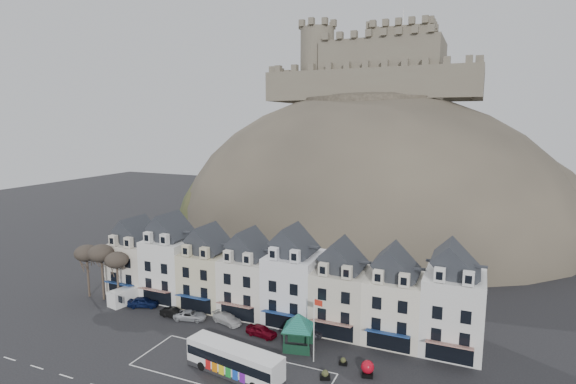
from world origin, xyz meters
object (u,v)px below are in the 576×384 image
(car_black, at_px, (174,313))
(car_white, at_px, (227,319))
(red_buoy, at_px, (368,368))
(car_navy, at_px, (143,302))
(car_maroon, at_px, (261,331))
(white_van, at_px, (126,296))
(car_silver, at_px, (190,315))
(bus_shelter, at_px, (298,321))
(flagpole, at_px, (315,325))
(car_charcoal, at_px, (309,331))
(bus, at_px, (234,359))

(car_black, height_order, car_white, car_white)
(red_buoy, distance_m, car_navy, 34.80)
(red_buoy, bearing_deg, car_black, 172.78)
(car_navy, bearing_deg, car_maroon, -115.36)
(car_navy, height_order, car_white, car_navy)
(white_van, bearing_deg, car_maroon, 8.54)
(car_silver, xyz_separation_m, car_white, (5.20, 1.07, 0.04))
(bus_shelter, xyz_separation_m, car_silver, (-16.62, 1.44, -2.87))
(white_van, relative_size, car_black, 1.36)
(bus_shelter, relative_size, car_silver, 1.59)
(bus_shelter, relative_size, flagpole, 0.90)
(car_silver, xyz_separation_m, car_charcoal, (16.57, 2.15, -0.00))
(bus_shelter, distance_m, car_charcoal, 4.60)
(flagpole, bearing_deg, red_buoy, -3.80)
(car_charcoal, bearing_deg, flagpole, -149.30)
(red_buoy, xyz_separation_m, car_maroon, (-14.49, 3.56, -0.18))
(flagpole, bearing_deg, car_black, 171.82)
(car_white, relative_size, car_charcoal, 1.22)
(flagpole, bearing_deg, car_navy, 171.37)
(car_black, bearing_deg, bus_shelter, -90.74)
(white_van, bearing_deg, car_white, 12.14)
(bus_shelter, relative_size, red_buoy, 3.98)
(bus, bearing_deg, white_van, 166.45)
(car_maroon, bearing_deg, car_black, 97.56)
(car_navy, xyz_separation_m, car_maroon, (19.98, -1.14, -0.05))
(bus, height_order, car_white, bus)
(car_navy, xyz_separation_m, car_silver, (8.88, -0.79, -0.14))
(car_navy, bearing_deg, car_black, -122.27)
(bus_shelter, bearing_deg, bus, -129.39)
(bus_shelter, xyz_separation_m, car_black, (-19.14, 1.09, -2.84))
(car_navy, bearing_deg, flagpole, -120.72)
(white_van, bearing_deg, bus_shelter, 6.97)
(bus_shelter, height_order, car_navy, bus_shelter)
(bus_shelter, relative_size, car_maroon, 1.67)
(flagpole, bearing_deg, car_silver, 169.78)
(bus_shelter, bearing_deg, car_charcoal, 78.82)
(flagpole, height_order, car_charcoal, flagpole)
(red_buoy, bearing_deg, flagpole, 176.20)
(car_black, bearing_deg, red_buoy, -94.69)
(car_black, height_order, car_charcoal, car_black)
(red_buoy, xyz_separation_m, car_navy, (-34.48, 4.70, -0.14))
(red_buoy, xyz_separation_m, car_charcoal, (-9.03, 6.06, -0.28))
(car_white, height_order, car_maroon, car_maroon)
(red_buoy, relative_size, flagpole, 0.23)
(bus, distance_m, flagpole, 9.46)
(car_maroon, height_order, car_charcoal, car_maroon)
(white_van, bearing_deg, red_buoy, 4.38)
(bus, distance_m, white_van, 26.80)
(car_navy, height_order, car_silver, car_navy)
(bus, distance_m, car_black, 17.56)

